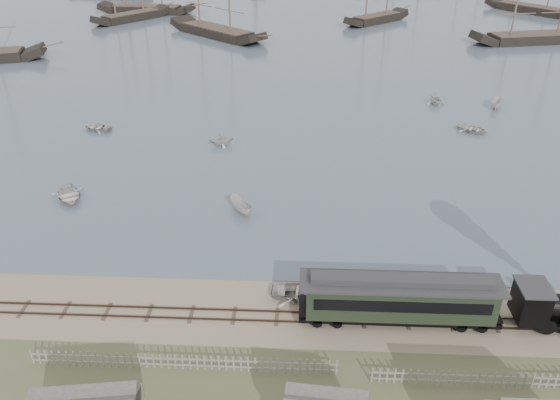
{
  "coord_description": "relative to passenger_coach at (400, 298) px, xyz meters",
  "views": [
    {
      "loc": [
        0.56,
        -30.87,
        25.88
      ],
      "look_at": [
        -1.26,
        8.34,
        3.5
      ],
      "focal_mm": 35.0,
      "sensor_mm": 36.0,
      "label": 1
    }
  ],
  "objects": [
    {
      "name": "beached_dinghy",
      "position": [
        -6.64,
        2.16,
        -1.63
      ],
      "size": [
        3.35,
        4.47,
        0.88
      ],
      "primitive_type": "imported",
      "rotation": [
        0.0,
        0.0,
        1.49
      ],
      "color": "beige",
      "rests_on": "ground"
    },
    {
      "name": "ground",
      "position": [
        -7.27,
        2.0,
        -2.07
      ],
      "size": [
        600.0,
        600.0,
        0.0
      ],
      "primitive_type": "plane",
      "color": "gray",
      "rests_on": "ground"
    },
    {
      "name": "rowboat_1",
      "position": [
        -16.18,
        28.91,
        -1.27
      ],
      "size": [
        3.08,
        3.36,
        1.49
      ],
      "primitive_type": "imported",
      "rotation": [
        0.0,
        0.0,
        1.82
      ],
      "color": "beige",
      "rests_on": "harbor_water"
    },
    {
      "name": "rail_track",
      "position": [
        -7.27,
        0.0,
        -2.03
      ],
      "size": [
        120.0,
        1.8,
        0.16
      ],
      "color": "#38271E",
      "rests_on": "ground"
    },
    {
      "name": "rowboat_3",
      "position": [
        13.92,
        34.28,
        -1.63
      ],
      "size": [
        4.25,
        4.55,
        0.77
      ],
      "primitive_type": "imported",
      "rotation": [
        0.0,
        0.0,
        0.99
      ],
      "color": "beige",
      "rests_on": "harbor_water"
    },
    {
      "name": "picket_fence_east",
      "position": [
        5.23,
        -5.5,
        -2.07
      ],
      "size": [
        15.0,
        0.1,
        1.2
      ],
      "primitive_type": null,
      "color": "gray",
      "rests_on": "ground"
    },
    {
      "name": "rowboat_2",
      "position": [
        -12.28,
        13.87,
        -1.38
      ],
      "size": [
        3.39,
        2.88,
        1.26
      ],
      "primitive_type": "imported",
      "rotation": [
        0.0,
        0.0,
        3.75
      ],
      "color": "beige",
      "rests_on": "harbor_water"
    },
    {
      "name": "rowboat_7",
      "position": [
        11.32,
        44.12,
        -1.24
      ],
      "size": [
        3.53,
        3.25,
        1.55
      ],
      "primitive_type": "imported",
      "rotation": [
        0.0,
        0.0,
        0.28
      ],
      "color": "beige",
      "rests_on": "harbor_water"
    },
    {
      "name": "picket_fence_west",
      "position": [
        -13.77,
        -5.0,
        -2.07
      ],
      "size": [
        19.0,
        0.1,
        1.2
      ],
      "primitive_type": null,
      "color": "gray",
      "rests_on": "ground"
    },
    {
      "name": "rowboat_6",
      "position": [
        -32.1,
        32.74,
        -1.62
      ],
      "size": [
        3.66,
        4.38,
        0.78
      ],
      "primitive_type": "imported",
      "rotation": [
        0.0,
        0.0,
        4.42
      ],
      "color": "beige",
      "rests_on": "harbor_water"
    },
    {
      "name": "rowboat_5",
      "position": [
        19.29,
        42.99,
        -1.39
      ],
      "size": [
        3.46,
        2.32,
        1.25
      ],
      "primitive_type": "imported",
      "rotation": [
        0.0,
        0.0,
        2.77
      ],
      "color": "beige",
      "rests_on": "harbor_water"
    },
    {
      "name": "passenger_coach",
      "position": [
        0.0,
        0.0,
        0.0
      ],
      "size": [
        13.47,
        2.6,
        3.27
      ],
      "color": "black",
      "rests_on": "ground"
    },
    {
      "name": "rowboat_0",
      "position": [
        -28.96,
        15.51,
        -1.57
      ],
      "size": [
        5.28,
        4.82,
        0.89
      ],
      "primitive_type": "imported",
      "rotation": [
        0.0,
        0.0,
        0.52
      ],
      "color": "beige",
      "rests_on": "harbor_water"
    }
  ]
}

